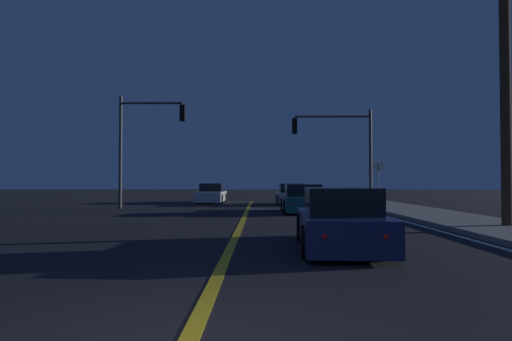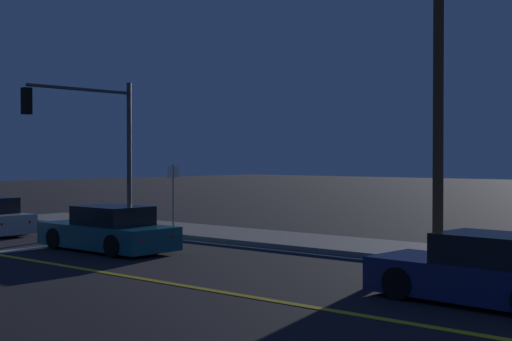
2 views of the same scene
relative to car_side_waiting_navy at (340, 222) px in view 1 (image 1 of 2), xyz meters
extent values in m
cube|color=gray|center=(5.42, 4.64, -0.51)|extent=(3.20, 38.51, 0.15)
cube|color=gold|center=(-2.41, 4.64, -0.57)|extent=(0.20, 36.37, 0.01)
cube|color=silver|center=(3.57, 4.64, -0.57)|extent=(0.16, 36.37, 0.01)
cube|color=silver|center=(0.71, 13.83, -0.57)|extent=(6.23, 0.50, 0.01)
cube|color=navy|center=(0.00, 0.06, -0.14)|extent=(1.91, 4.30, 0.68)
cube|color=black|center=(-0.01, -0.19, 0.46)|extent=(1.56, 2.01, 0.60)
cylinder|color=black|center=(-0.72, 1.41, -0.26)|extent=(0.25, 0.65, 0.64)
cylinder|color=black|center=(0.86, 1.33, -0.26)|extent=(0.25, 0.65, 0.64)
cylinder|color=black|center=(-0.85, -1.21, -0.26)|extent=(0.25, 0.65, 0.64)
cylinder|color=black|center=(0.73, -1.29, -0.26)|extent=(0.25, 0.65, 0.64)
sphere|color=#FFF4CC|center=(-0.42, 2.13, -0.06)|extent=(0.18, 0.18, 0.18)
sphere|color=#FFF4CC|center=(0.63, 2.08, -0.06)|extent=(0.18, 0.18, 0.18)
sphere|color=red|center=(-0.63, -1.97, -0.06)|extent=(0.14, 0.14, 0.14)
sphere|color=red|center=(0.43, -2.02, -0.06)|extent=(0.14, 0.14, 0.14)
cube|color=#B2B5BA|center=(0.21, 18.95, -0.14)|extent=(1.76, 4.24, 0.68)
cube|color=black|center=(0.22, 18.70, 0.46)|extent=(1.49, 1.96, 0.60)
cylinder|color=black|center=(-0.60, 20.25, -0.26)|extent=(0.23, 0.64, 0.64)
cylinder|color=black|center=(0.99, 20.27, -0.26)|extent=(0.23, 0.64, 0.64)
cylinder|color=black|center=(-0.57, 17.63, -0.26)|extent=(0.23, 0.64, 0.64)
cylinder|color=black|center=(1.02, 17.65, -0.26)|extent=(0.23, 0.64, 0.64)
sphere|color=#FFF4CC|center=(-0.34, 20.99, -0.06)|extent=(0.18, 0.18, 0.18)
sphere|color=#FFF4CC|center=(0.72, 21.01, -0.06)|extent=(0.18, 0.18, 0.18)
sphere|color=red|center=(-0.29, 16.88, -0.06)|extent=(0.14, 0.14, 0.14)
sphere|color=red|center=(0.77, 16.89, -0.06)|extent=(0.14, 0.14, 0.14)
cube|color=silver|center=(-5.14, 21.26, -0.14)|extent=(1.79, 4.59, 0.68)
cube|color=black|center=(-5.13, 21.53, 0.46)|extent=(1.52, 2.12, 0.60)
cylinder|color=black|center=(-4.35, 19.83, -0.26)|extent=(0.23, 0.64, 0.64)
cylinder|color=black|center=(-5.96, 19.85, -0.26)|extent=(0.23, 0.64, 0.64)
cylinder|color=black|center=(-4.31, 22.66, -0.26)|extent=(0.23, 0.64, 0.64)
cylinder|color=black|center=(-5.92, 22.68, -0.26)|extent=(0.23, 0.64, 0.64)
sphere|color=#FFF4CC|center=(-4.63, 19.03, -0.06)|extent=(0.18, 0.18, 0.18)
sphere|color=#FFF4CC|center=(-5.70, 19.04, -0.06)|extent=(0.18, 0.18, 0.18)
sphere|color=red|center=(-4.57, 23.48, -0.06)|extent=(0.14, 0.14, 0.14)
sphere|color=red|center=(-5.64, 23.49, -0.06)|extent=(0.14, 0.14, 0.14)
cube|color=#195960|center=(0.26, 11.82, -0.14)|extent=(1.87, 4.59, 0.68)
cube|color=black|center=(0.26, 11.54, 0.46)|extent=(1.60, 2.11, 0.60)
cylinder|color=black|center=(-0.59, 13.24, -0.26)|extent=(0.22, 0.64, 0.64)
cylinder|color=black|center=(1.14, 13.23, -0.26)|extent=(0.22, 0.64, 0.64)
cylinder|color=black|center=(-0.61, 10.40, -0.26)|extent=(0.22, 0.64, 0.64)
cylinder|color=black|center=(1.12, 10.39, -0.26)|extent=(0.22, 0.64, 0.64)
sphere|color=#FFF4CC|center=(-0.30, 14.05, -0.06)|extent=(0.18, 0.18, 0.18)
sphere|color=#FFF4CC|center=(0.85, 14.05, -0.06)|extent=(0.18, 0.18, 0.18)
sphere|color=red|center=(-0.32, 9.58, -0.06)|extent=(0.14, 0.14, 0.14)
sphere|color=red|center=(0.83, 9.58, -0.06)|extent=(0.14, 0.14, 0.14)
cylinder|color=#38383D|center=(4.62, 16.13, 2.24)|extent=(0.18, 0.18, 5.63)
cylinder|color=#38383D|center=(2.43, 16.13, 4.65)|extent=(4.38, 0.12, 0.12)
cube|color=black|center=(0.24, 16.13, 4.10)|extent=(0.28, 0.28, 0.90)
sphere|color=red|center=(0.24, 16.13, 4.37)|extent=(0.22, 0.22, 0.22)
sphere|color=#4C2D05|center=(0.24, 16.13, 4.10)|extent=(0.22, 0.22, 0.22)
sphere|color=#0A3814|center=(0.24, 16.13, 3.83)|extent=(0.22, 0.22, 0.22)
cylinder|color=#38383D|center=(-9.44, 14.73, 2.52)|extent=(0.18, 0.18, 6.19)
cylinder|color=#38383D|center=(-7.74, 14.73, 5.21)|extent=(3.41, 0.12, 0.12)
cube|color=black|center=(-6.03, 14.73, 4.66)|extent=(0.28, 0.28, 0.90)
sphere|color=red|center=(-6.03, 14.73, 4.93)|extent=(0.22, 0.22, 0.22)
sphere|color=#4C2D05|center=(-6.03, 14.73, 4.66)|extent=(0.22, 0.22, 0.22)
sphere|color=#0A3814|center=(-6.03, 14.73, 4.39)|extent=(0.22, 0.22, 0.22)
cylinder|color=#42301E|center=(5.72, 3.83, 4.92)|extent=(0.31, 0.31, 11.00)
cylinder|color=slate|center=(4.32, 13.33, 0.68)|extent=(0.06, 0.06, 2.52)
cube|color=white|center=(4.32, 13.33, 1.69)|extent=(0.56, 0.05, 0.40)
camera|label=1|loc=(-1.74, -9.87, 0.90)|focal=31.57mm
camera|label=2|loc=(-13.19, -5.73, 2.19)|focal=51.01mm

